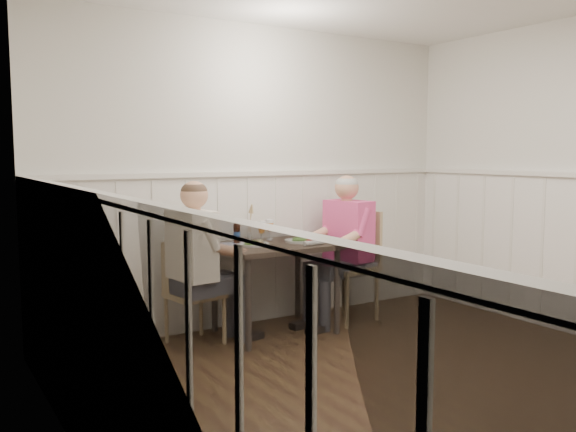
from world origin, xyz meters
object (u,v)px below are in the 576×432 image
object	(u,v)px
diner_cream	(197,278)
beer_bottle	(237,232)
grass_vase	(249,223)
chair_left	(189,290)
man_in_pink	(345,260)
dining_table	(275,256)
chair_right	(350,261)

from	to	relation	value
diner_cream	beer_bottle	distance (m)	0.59
beer_bottle	grass_vase	distance (m)	0.20
chair_left	man_in_pink	bearing A→B (deg)	-3.80
chair_left	diner_cream	distance (m)	0.16
man_in_pink	diner_cream	distance (m)	1.43
man_in_pink	diner_cream	bearing A→B (deg)	-179.69
dining_table	chair_left	bearing A→B (deg)	174.70
chair_left	grass_vase	distance (m)	0.82
dining_table	man_in_pink	size ratio (longest dim) A/B	0.70
dining_table	beer_bottle	xyz separation A→B (m)	(-0.26, 0.19, 0.19)
grass_vase	chair_left	bearing A→B (deg)	-161.75
dining_table	chair_left	distance (m)	0.77
dining_table	man_in_pink	bearing A→B (deg)	-2.23
chair_right	chair_left	distance (m)	1.54
chair_right	diner_cream	world-z (taller)	diner_cream
chair_right	beer_bottle	xyz separation A→B (m)	(-1.06, 0.17, 0.31)
dining_table	chair_right	bearing A→B (deg)	1.24
dining_table	chair_right	xyz separation A→B (m)	(0.80, 0.02, -0.12)
chair_right	man_in_pink	distance (m)	0.11
chair_right	grass_vase	xyz separation A→B (m)	(-0.89, 0.26, 0.37)
chair_left	diner_cream	world-z (taller)	diner_cream
chair_right	grass_vase	world-z (taller)	grass_vase
chair_left	beer_bottle	size ratio (longest dim) A/B	3.86
chair_left	man_in_pink	xyz separation A→B (m)	(1.44, -0.10, 0.12)
chair_right	grass_vase	distance (m)	1.00
dining_table	beer_bottle	distance (m)	0.37
dining_table	chair_right	distance (m)	0.81
man_in_pink	diner_cream	size ratio (longest dim) A/B	1.01
dining_table	man_in_pink	world-z (taller)	man_in_pink
grass_vase	chair_right	bearing A→B (deg)	-16.55
dining_table	grass_vase	size ratio (longest dim) A/B	2.84
dining_table	grass_vase	world-z (taller)	grass_vase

